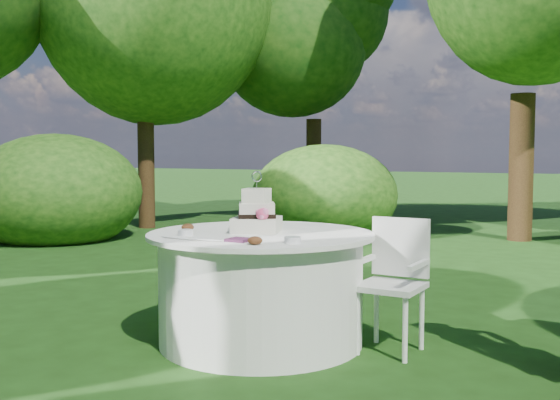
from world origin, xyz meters
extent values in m
plane|color=#18370F|center=(0.00, 0.00, 0.00)|extent=(80.00, 80.00, 0.00)
cube|color=#471E3C|center=(0.10, -0.45, 0.78)|extent=(0.14, 0.14, 0.02)
ellipsoid|color=white|center=(-0.21, -0.52, 0.78)|extent=(0.48, 0.07, 0.01)
cylinder|color=white|center=(0.00, 0.00, 0.37)|extent=(1.40, 1.40, 0.74)
cylinder|color=white|center=(0.00, 0.00, 0.76)|extent=(1.56, 1.56, 0.03)
cube|color=white|center=(-0.04, 0.02, 0.82)|extent=(0.40, 0.40, 0.10)
cube|color=beige|center=(-0.04, 0.02, 0.92)|extent=(0.33, 0.33, 0.10)
cube|color=white|center=(-0.04, 0.02, 1.02)|extent=(0.20, 0.20, 0.10)
cube|color=black|center=(-0.04, 0.02, 0.89)|extent=(0.35, 0.35, 0.03)
sphere|color=#DE4173|center=(0.06, -0.08, 0.91)|extent=(0.08, 0.08, 0.08)
cylinder|color=silver|center=(-0.04, 0.02, 1.09)|extent=(0.01, 0.01, 0.05)
torus|color=silver|center=(-0.04, 0.02, 1.16)|extent=(0.08, 0.02, 0.08)
cube|color=silver|center=(0.86, 0.21, 0.44)|extent=(0.42, 0.42, 0.04)
cube|color=silver|center=(0.87, 0.39, 0.68)|extent=(0.40, 0.06, 0.40)
cylinder|color=white|center=(0.69, 0.05, 0.21)|extent=(0.03, 0.03, 0.42)
cylinder|color=white|center=(1.02, 0.04, 0.21)|extent=(0.03, 0.03, 0.42)
cylinder|color=white|center=(0.71, 0.38, 0.21)|extent=(0.03, 0.03, 0.42)
cylinder|color=silver|center=(1.03, 0.36, 0.21)|extent=(0.03, 0.03, 0.42)
cube|color=white|center=(0.67, 0.22, 0.60)|extent=(0.05, 0.36, 0.03)
cube|color=white|center=(1.05, 0.20, 0.60)|extent=(0.05, 0.36, 0.03)
cylinder|color=white|center=(0.43, -0.37, 0.79)|extent=(0.10, 0.10, 0.04)
cylinder|color=white|center=(-0.36, -0.37, 0.79)|extent=(0.10, 0.10, 0.04)
cylinder|color=white|center=(-0.29, 0.42, 0.79)|extent=(0.10, 0.10, 0.04)
ellipsoid|color=#562D16|center=(-0.51, -0.14, 0.79)|extent=(0.09, 0.09, 0.05)
ellipsoid|color=#562D16|center=(0.26, -0.53, 0.79)|extent=(0.09, 0.09, 0.05)
camera|label=1|loc=(2.21, -3.89, 1.32)|focal=42.00mm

